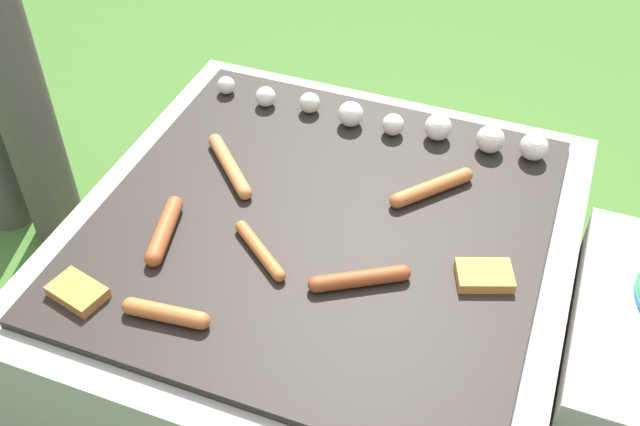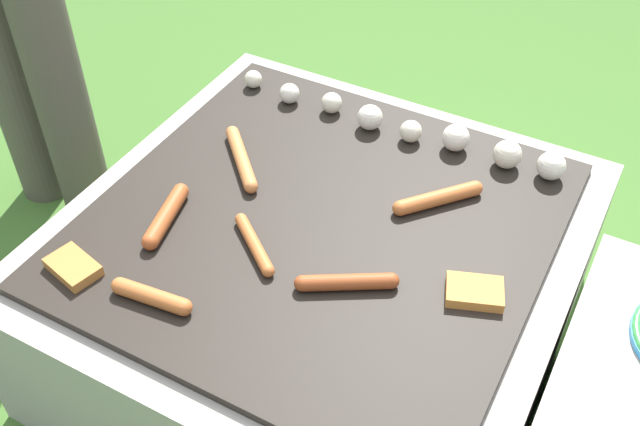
# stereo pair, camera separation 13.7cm
# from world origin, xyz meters

# --- Properties ---
(ground_plane) EXTENTS (14.00, 14.00, 0.00)m
(ground_plane) POSITION_xyz_m (0.00, 0.00, 0.00)
(ground_plane) COLOR #3D6628
(grill) EXTENTS (0.92, 0.92, 0.37)m
(grill) POSITION_xyz_m (0.00, 0.00, 0.18)
(grill) COLOR #9E998E
(grill) RESTS_ON ground_plane
(sausage_front_center) EXTENTS (0.13, 0.11, 0.02)m
(sausage_front_center) POSITION_xyz_m (-0.07, -0.12, 0.38)
(sausage_front_center) COLOR #B7602D
(sausage_front_center) RESTS_ON grill
(sausage_back_left) EXTENTS (0.13, 0.15, 0.03)m
(sausage_back_left) POSITION_xyz_m (0.17, 0.15, 0.38)
(sausage_back_left) COLOR #B7602D
(sausage_back_left) RESTS_ON grill
(sausage_mid_right) EXTENTS (0.15, 0.15, 0.03)m
(sausage_mid_right) POSITION_xyz_m (-0.22, 0.07, 0.38)
(sausage_mid_right) COLOR #C6753D
(sausage_mid_right) RESTS_ON grill
(sausage_front_left) EXTENTS (0.16, 0.10, 0.03)m
(sausage_front_left) POSITION_xyz_m (0.12, -0.12, 0.38)
(sausage_front_left) COLOR #93421E
(sausage_front_left) RESTS_ON grill
(sausage_back_center) EXTENTS (0.06, 0.17, 0.03)m
(sausage_back_center) POSITION_xyz_m (-0.25, -0.14, 0.38)
(sausage_back_center) COLOR #A34C23
(sausage_back_center) RESTS_ON grill
(sausage_front_right) EXTENTS (0.15, 0.04, 0.03)m
(sausage_front_right) POSITION_xyz_m (-0.15, -0.31, 0.38)
(sausage_front_right) COLOR #B7602D
(sausage_front_right) RESTS_ON grill
(bread_slice_right) EXTENTS (0.11, 0.10, 0.02)m
(bread_slice_right) POSITION_xyz_m (0.31, -0.04, 0.38)
(bread_slice_right) COLOR #D18438
(bread_slice_right) RESTS_ON grill
(bread_slice_left) EXTENTS (0.10, 0.08, 0.02)m
(bread_slice_left) POSITION_xyz_m (-0.31, -0.31, 0.38)
(bread_slice_left) COLOR #B27033
(bread_slice_left) RESTS_ON grill
(mushroom_row) EXTENTS (0.73, 0.08, 0.06)m
(mushroom_row) POSITION_xyz_m (0.07, 0.32, 0.39)
(mushroom_row) COLOR beige
(mushroom_row) RESTS_ON grill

